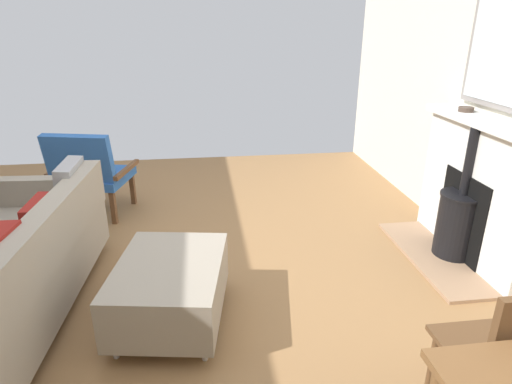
% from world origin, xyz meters
% --- Properties ---
extents(ground_plane, '(5.16, 5.98, 0.01)m').
position_xyz_m(ground_plane, '(0.00, 0.00, -0.00)').
color(ground_plane, olive).
extents(fireplace, '(0.58, 1.33, 1.09)m').
position_xyz_m(fireplace, '(-2.39, -0.03, 0.49)').
color(fireplace, '#9E7A5B').
rests_on(fireplace, ground).
extents(mantel_bowl_near, '(0.12, 0.12, 0.04)m').
position_xyz_m(mantel_bowl_near, '(-2.40, -0.34, 1.11)').
color(mantel_bowl_near, '#47382D').
rests_on(mantel_bowl_near, fireplace).
extents(ottoman, '(0.74, 0.91, 0.41)m').
position_xyz_m(ottoman, '(-0.15, 0.48, 0.25)').
color(ottoman, '#B2B2B7').
rests_on(ottoman, ground).
extents(armchair_accent, '(0.78, 0.72, 0.84)m').
position_xyz_m(armchair_accent, '(0.67, -1.19, 0.46)').
color(armchair_accent, brown).
rests_on(armchair_accent, ground).
extents(dining_chair_near_fireplace, '(0.40, 0.40, 0.85)m').
position_xyz_m(dining_chair_near_fireplace, '(-1.54, 1.53, 0.51)').
color(dining_chair_near_fireplace, brown).
rests_on(dining_chair_near_fireplace, ground).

